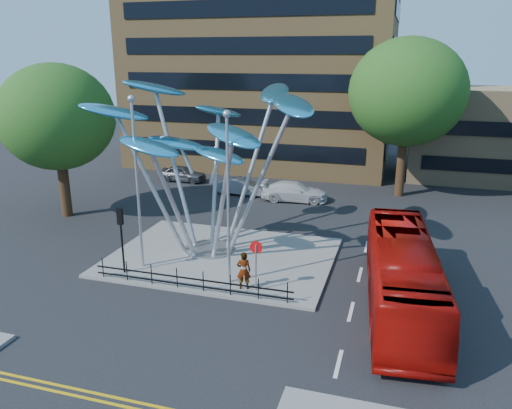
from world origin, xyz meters
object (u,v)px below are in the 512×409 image
(red_bus, at_px, (402,275))
(parked_car_left, at_px, (183,173))
(parked_car_mid, at_px, (241,186))
(parked_car_right, at_px, (295,192))
(no_entry_sign_island, at_px, (256,257))
(pedestrian, at_px, (244,271))
(tree_left, at_px, (57,117))
(leaf_sculpture, at_px, (205,131))
(street_lamp_right, at_px, (228,184))
(tree_right, at_px, (407,92))
(street_lamp_left, at_px, (136,169))
(traffic_light_island, at_px, (121,226))

(red_bus, bearing_deg, parked_car_left, 130.35)
(parked_car_mid, xyz_separation_m, parked_car_right, (4.50, -0.54, 0.06))
(no_entry_sign_island, xyz_separation_m, pedestrian, (-0.60, -0.02, -0.74))
(tree_left, height_order, leaf_sculpture, tree_left)
(street_lamp_right, distance_m, pedestrian, 4.15)
(street_lamp_right, height_order, pedestrian, street_lamp_right)
(tree_right, relative_size, parked_car_mid, 2.99)
(parked_car_right, bearing_deg, street_lamp_left, 155.76)
(parked_car_mid, bearing_deg, red_bus, -140.68)
(street_lamp_right, xyz_separation_m, parked_car_left, (-10.91, 18.24, -4.39))
(tree_left, distance_m, street_lamp_right, 16.19)
(traffic_light_island, height_order, parked_car_right, traffic_light_island)
(parked_car_left, bearing_deg, no_entry_sign_island, -144.94)
(parked_car_right, bearing_deg, no_entry_sign_island, -179.85)
(tree_right, bearing_deg, tree_left, -151.39)
(traffic_light_island, bearing_deg, red_bus, 2.10)
(tree_right, distance_m, parked_car_mid, 14.58)
(street_lamp_left, xyz_separation_m, pedestrian, (5.90, -1.00, -4.28))
(leaf_sculpture, xyz_separation_m, street_lamp_right, (2.57, -3.68, -1.78))
(red_bus, xyz_separation_m, parked_car_right, (-8.12, 15.12, -0.86))
(tree_right, relative_size, parked_car_left, 2.92)
(tree_right, bearing_deg, traffic_light_island, -123.69)
(red_bus, bearing_deg, tree_left, 157.02)
(street_lamp_left, relative_size, street_lamp_right, 1.06)
(traffic_light_island, height_order, parked_car_mid, traffic_light_island)
(street_lamp_right, bearing_deg, pedestrian, -29.04)
(leaf_sculpture, xyz_separation_m, no_entry_sign_island, (4.07, -4.16, -5.06))
(leaf_sculpture, bearing_deg, parked_car_mid, 99.74)
(traffic_light_island, xyz_separation_m, parked_car_right, (5.38, 15.62, -1.88))
(no_entry_sign_island, xyz_separation_m, parked_car_right, (-1.62, 15.60, -1.09))
(leaf_sculpture, height_order, pedestrian, leaf_sculpture)
(traffic_light_island, bearing_deg, parked_car_left, 106.11)
(leaf_sculpture, relative_size, street_lamp_right, 1.53)
(red_bus, bearing_deg, street_lamp_right, 174.28)
(tree_right, distance_m, parked_car_right, 11.25)
(street_lamp_left, bearing_deg, parked_car_mid, 88.57)
(leaf_sculpture, bearing_deg, traffic_light_island, -125.04)
(tree_right, xyz_separation_m, street_lamp_right, (-7.50, -19.00, -2.94))
(street_lamp_left, relative_size, traffic_light_island, 2.57)
(tree_right, xyz_separation_m, parked_car_left, (-18.41, -0.76, -7.33))
(tree_right, distance_m, red_bus, 20.07)
(tree_left, bearing_deg, traffic_light_island, -39.81)
(street_lamp_right, height_order, parked_car_mid, street_lamp_right)
(traffic_light_island, relative_size, no_entry_sign_island, 1.40)
(tree_right, relative_size, no_entry_sign_island, 4.94)
(tree_left, relative_size, street_lamp_right, 1.24)
(tree_left, height_order, parked_car_right, tree_left)
(tree_right, height_order, parked_car_left, tree_right)
(pedestrian, bearing_deg, parked_car_left, -74.52)
(red_bus, relative_size, parked_car_right, 2.27)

